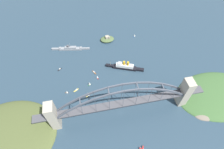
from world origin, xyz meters
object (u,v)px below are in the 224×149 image
object	(u,v)px
seaplane_taxiing_near_bridge	(142,149)
small_boat_0	(97,77)
harbor_arch_bridge	(122,103)
naval_cruiser	(70,48)
ocean_liner	(125,67)
small_boat_8	(67,92)
small_boat_6	(60,69)
fort_island_mid_harbor	(107,39)
small_boat_1	(139,96)
small_boat_3	(88,94)
small_boat_7	(76,90)
small_boat_4	(89,84)
small_boat_2	(134,35)
small_boat_5	(94,72)

from	to	relation	value
seaplane_taxiing_near_bridge	small_boat_0	bearing A→B (deg)	107.28
harbor_arch_bridge	naval_cruiser	size ratio (longest dim) A/B	3.26
ocean_liner	small_boat_8	bearing A→B (deg)	-162.86
small_boat_0	small_boat_8	size ratio (longest dim) A/B	1.10
small_boat_0	small_boat_6	xyz separation A→B (m)	(-73.05, 37.26, -2.66)
fort_island_mid_harbor	small_boat_1	xyz separation A→B (m)	(28.63, -165.38, -0.48)
ocean_liner	small_boat_3	world-z (taller)	ocean_liner
naval_cruiser	small_boat_7	size ratio (longest dim) A/B	8.36
naval_cruiser	small_boat_4	xyz separation A→B (m)	(30.56, -106.40, 1.01)
naval_cruiser	small_boat_8	size ratio (longest dim) A/B	12.40
small_boat_3	small_boat_6	bearing A→B (deg)	124.64
naval_cruiser	small_boat_4	distance (m)	110.70
small_boat_2	small_boat_3	distance (m)	193.50
seaplane_taxiing_near_bridge	small_boat_8	xyz separation A→B (m)	(-107.05, 125.38, 1.29)
harbor_arch_bridge	small_boat_1	world-z (taller)	harbor_arch_bridge
fort_island_mid_harbor	seaplane_taxiing_near_bridge	distance (m)	255.35
small_boat_2	small_boat_4	world-z (taller)	small_boat_4
small_boat_7	ocean_liner	bearing A→B (deg)	18.61
ocean_liner	small_boat_4	xyz separation A→B (m)	(-76.57, -27.15, -1.46)
naval_cruiser	seaplane_taxiing_near_bridge	world-z (taller)	naval_cruiser
small_boat_6	small_boat_0	bearing A→B (deg)	-27.03
naval_cruiser	small_boat_4	bearing A→B (deg)	-73.98
small_boat_1	small_boat_4	size ratio (longest dim) A/B	0.88
small_boat_1	small_boat_2	distance (m)	170.91
seaplane_taxiing_near_bridge	small_boat_5	size ratio (longest dim) A/B	0.90
small_boat_3	small_boat_7	world-z (taller)	small_boat_3
fort_island_mid_harbor	small_boat_3	size ratio (longest dim) A/B	3.44
small_boat_4	small_boat_8	bearing A→B (deg)	-167.18
fort_island_mid_harbor	small_boat_1	world-z (taller)	fort_island_mid_harbor
ocean_liner	small_boat_0	xyz separation A→B (m)	(-59.51, -13.77, -2.09)
ocean_liner	naval_cruiser	size ratio (longest dim) A/B	0.89
ocean_liner	small_boat_1	distance (m)	73.19
fort_island_mid_harbor	small_boat_4	size ratio (longest dim) A/B	3.59
small_boat_2	small_boat_3	bearing A→B (deg)	-132.02
small_boat_2	seaplane_taxiing_near_bridge	bearing A→B (deg)	-103.36
small_boat_0	naval_cruiser	bearing A→B (deg)	117.11
ocean_liner	small_boat_6	xyz separation A→B (m)	(-132.56, 23.49, -4.75)
ocean_liner	small_boat_8	size ratio (longest dim) A/B	11.06
small_boat_3	small_boat_7	distance (m)	26.29
harbor_arch_bridge	small_boat_4	bearing A→B (deg)	123.76
small_boat_2	small_boat_6	world-z (taller)	small_boat_2
small_boat_1	small_boat_2	size ratio (longest dim) A/B	1.11
small_boat_0	small_boat_6	world-z (taller)	small_boat_0
small_boat_1	small_boat_3	xyz separation A→B (m)	(-90.90, 22.75, 0.70)
harbor_arch_bridge	seaplane_taxiing_near_bridge	world-z (taller)	harbor_arch_bridge
seaplane_taxiing_near_bridge	small_boat_2	size ratio (longest dim) A/B	1.36
harbor_arch_bridge	small_boat_3	world-z (taller)	harbor_arch_bridge
ocean_liner	small_boat_3	distance (m)	95.88
naval_cruiser	small_boat_2	xyz separation A→B (m)	(154.78, 14.64, 0.12)
small_boat_0	harbor_arch_bridge	bearing A→B (deg)	-70.53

